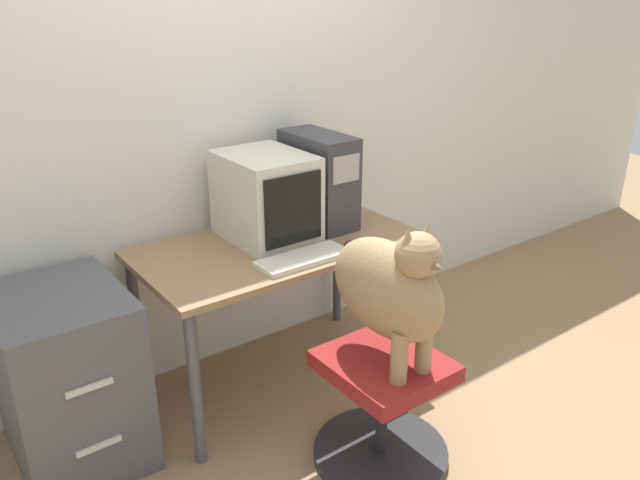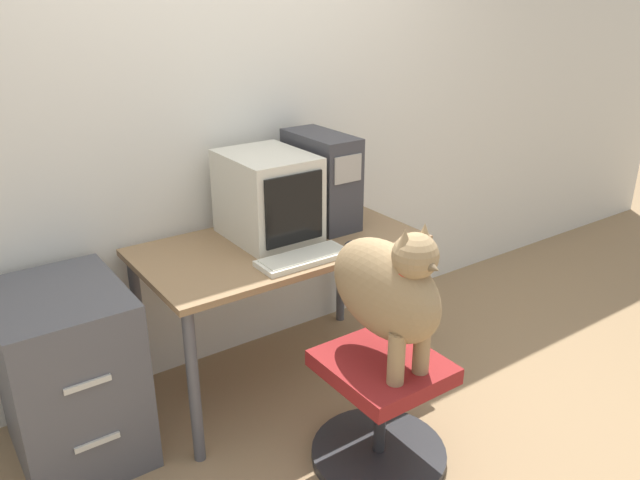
# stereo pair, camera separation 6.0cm
# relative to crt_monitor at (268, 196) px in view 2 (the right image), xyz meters

# --- Properties ---
(ground_plane) EXTENTS (12.00, 12.00, 0.00)m
(ground_plane) POSITION_rel_crt_monitor_xyz_m (-0.00, -0.45, -0.97)
(ground_plane) COLOR #937551
(wall_back) EXTENTS (8.00, 0.05, 2.60)m
(wall_back) POSITION_rel_crt_monitor_xyz_m (-0.00, 0.34, 0.33)
(wall_back) COLOR silver
(wall_back) RESTS_ON ground_plane
(desk) EXTENTS (1.32, 0.72, 0.76)m
(desk) POSITION_rel_crt_monitor_xyz_m (-0.00, -0.09, -0.30)
(desk) COLOR olive
(desk) RESTS_ON ground_plane
(crt_monitor) EXTENTS (0.36, 0.47, 0.41)m
(crt_monitor) POSITION_rel_crt_monitor_xyz_m (0.00, 0.00, 0.00)
(crt_monitor) COLOR beige
(crt_monitor) RESTS_ON desk
(pc_tower) EXTENTS (0.21, 0.44, 0.46)m
(pc_tower) POSITION_rel_crt_monitor_xyz_m (0.31, 0.01, 0.03)
(pc_tower) COLOR #333338
(pc_tower) RESTS_ON desk
(keyboard) EXTENTS (0.43, 0.16, 0.03)m
(keyboard) POSITION_rel_crt_monitor_xyz_m (-0.03, -0.34, -0.19)
(keyboard) COLOR beige
(keyboard) RESTS_ON desk
(computer_mouse) EXTENTS (0.07, 0.04, 0.03)m
(computer_mouse) POSITION_rel_crt_monitor_xyz_m (0.24, -0.33, -0.19)
(computer_mouse) COLOR #333333
(computer_mouse) RESTS_ON desk
(office_chair) EXTENTS (0.58, 0.58, 0.49)m
(office_chair) POSITION_rel_crt_monitor_xyz_m (0.02, -0.84, -0.72)
(office_chair) COLOR #262628
(office_chair) RESTS_ON ground_plane
(dog) EXTENTS (0.24, 0.57, 0.62)m
(dog) POSITION_rel_crt_monitor_xyz_m (0.02, -0.85, -0.14)
(dog) COLOR #9E7F56
(dog) RESTS_ON office_chair
(filing_cabinet) EXTENTS (0.50, 0.63, 0.77)m
(filing_cabinet) POSITION_rel_crt_monitor_xyz_m (-1.01, -0.05, -0.58)
(filing_cabinet) COLOR #4C4C51
(filing_cabinet) RESTS_ON ground_plane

